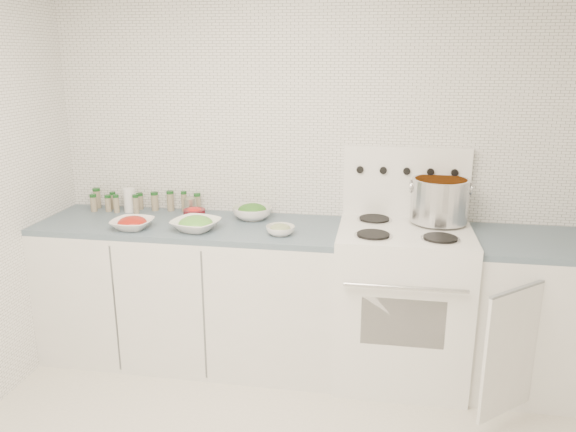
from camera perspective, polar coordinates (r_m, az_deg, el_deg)
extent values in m
cube|color=white|center=(3.55, 4.16, 5.54)|extent=(3.50, 0.02, 2.50)
cube|color=white|center=(3.66, -9.68, -7.73)|extent=(1.85, 0.62, 0.86)
cube|color=#3F555F|center=(3.51, -10.02, -0.98)|extent=(1.85, 0.62, 0.03)
cube|color=white|center=(3.45, 11.40, -8.82)|extent=(0.76, 0.65, 0.92)
cube|color=black|center=(3.15, 11.58, -10.56)|extent=(0.45, 0.01, 0.28)
cylinder|color=silver|center=(3.02, 11.84, -7.16)|extent=(0.65, 0.02, 0.02)
cube|color=white|center=(3.29, 11.84, -1.42)|extent=(0.76, 0.65, 0.01)
cube|color=white|center=(3.52, 11.88, 3.44)|extent=(0.76, 0.06, 0.43)
cylinder|color=silver|center=(3.13, 8.65, -1.95)|extent=(0.21, 0.21, 0.01)
cylinder|color=black|center=(3.13, 8.65, -1.85)|extent=(0.18, 0.18, 0.01)
cylinder|color=silver|center=(3.15, 15.21, -2.24)|extent=(0.21, 0.21, 0.01)
cylinder|color=black|center=(3.15, 15.22, -2.13)|extent=(0.18, 0.18, 0.01)
cylinder|color=silver|center=(3.44, 8.76, -0.34)|extent=(0.21, 0.21, 0.01)
cylinder|color=black|center=(3.43, 8.77, -0.24)|extent=(0.18, 0.18, 0.01)
cylinder|color=silver|center=(3.45, 14.74, -0.61)|extent=(0.21, 0.21, 0.01)
cylinder|color=black|center=(3.45, 14.75, -0.51)|extent=(0.18, 0.18, 0.01)
cylinder|color=black|center=(3.47, 7.33, 4.70)|extent=(0.04, 0.02, 0.04)
cylinder|color=black|center=(3.47, 9.65, 4.60)|extent=(0.04, 0.02, 0.04)
cylinder|color=black|center=(3.47, 11.97, 4.49)|extent=(0.04, 0.02, 0.04)
cylinder|color=black|center=(3.48, 14.28, 4.37)|extent=(0.04, 0.02, 0.04)
cylinder|color=black|center=(3.49, 16.57, 4.25)|extent=(0.04, 0.02, 0.04)
cube|color=white|center=(3.61, 24.73, -9.39)|extent=(0.89, 0.62, 0.86)
cube|color=#3F555F|center=(3.45, 25.59, -2.60)|extent=(0.89, 0.62, 0.03)
cube|color=white|center=(3.16, 21.64, -12.78)|extent=(0.31, 0.28, 0.70)
cylinder|color=silver|center=(3.41, 15.13, 1.57)|extent=(0.33, 0.33, 0.25)
cylinder|color=orange|center=(3.39, 15.27, 3.41)|extent=(0.30, 0.30, 0.03)
torus|color=silver|center=(3.38, 12.34, 2.96)|extent=(0.01, 0.08, 0.08)
torus|color=silver|center=(3.42, 18.08, 2.67)|extent=(0.01, 0.08, 0.08)
imported|color=white|center=(3.45, -15.53, -0.80)|extent=(0.25, 0.25, 0.06)
ellipsoid|color=#B2220F|center=(3.45, -15.54, -0.60)|extent=(0.17, 0.17, 0.08)
imported|color=white|center=(3.34, -9.35, -0.90)|extent=(0.33, 0.33, 0.07)
ellipsoid|color=#429230|center=(3.33, -9.36, -0.68)|extent=(0.19, 0.19, 0.09)
imported|color=white|center=(3.54, -3.65, 0.33)|extent=(0.32, 0.32, 0.08)
ellipsoid|color=#215E1A|center=(3.53, -3.66, 0.66)|extent=(0.18, 0.18, 0.08)
imported|color=white|center=(3.22, -0.78, -1.47)|extent=(0.19, 0.19, 0.05)
ellipsoid|color=#2A461C|center=(3.21, -0.78, -1.23)|extent=(0.12, 0.12, 0.05)
cylinder|color=#5D1018|center=(3.55, -9.48, 0.13)|extent=(0.14, 0.14, 0.07)
ellipsoid|color=red|center=(3.54, -9.50, 0.51)|extent=(0.10, 0.10, 0.05)
cylinder|color=white|center=(3.83, -15.79, 1.57)|extent=(0.10, 0.10, 0.15)
cylinder|color=#9F9886|center=(3.68, -9.90, 0.99)|extent=(0.11, 0.11, 0.11)
cylinder|color=gray|center=(4.00, -18.82, 1.62)|extent=(0.05, 0.05, 0.12)
cylinder|color=#144618|center=(3.98, -18.91, 2.56)|extent=(0.05, 0.05, 0.02)
cylinder|color=gray|center=(3.94, -17.34, 1.40)|extent=(0.04, 0.04, 0.10)
cylinder|color=#144618|center=(3.92, -17.41, 2.21)|extent=(0.04, 0.04, 0.02)
cylinder|color=gray|center=(3.91, -15.92, 1.35)|extent=(0.04, 0.04, 0.09)
cylinder|color=#144618|center=(3.90, -15.97, 2.10)|extent=(0.05, 0.05, 0.02)
cylinder|color=gray|center=(3.88, -14.80, 1.34)|extent=(0.04, 0.04, 0.09)
cylinder|color=#144618|center=(3.87, -14.86, 2.13)|extent=(0.04, 0.04, 0.02)
cylinder|color=gray|center=(3.82, -13.37, 1.33)|extent=(0.05, 0.05, 0.11)
cylinder|color=#144618|center=(3.81, -13.43, 2.24)|extent=(0.05, 0.05, 0.02)
cylinder|color=gray|center=(3.79, -11.85, 1.38)|extent=(0.05, 0.05, 0.12)
cylinder|color=#144618|center=(3.77, -11.90, 2.37)|extent=(0.05, 0.05, 0.02)
cylinder|color=gray|center=(3.75, -10.51, 1.33)|extent=(0.04, 0.04, 0.12)
cylinder|color=#144618|center=(3.74, -10.56, 2.35)|extent=(0.04, 0.04, 0.02)
cylinder|color=gray|center=(3.73, -9.18, 1.22)|extent=(0.04, 0.04, 0.11)
cylinder|color=#144618|center=(3.72, -9.22, 2.15)|extent=(0.04, 0.04, 0.02)
cylinder|color=gray|center=(3.91, -19.13, 1.14)|extent=(0.04, 0.04, 0.10)
cylinder|color=#144618|center=(3.90, -19.21, 1.96)|extent=(0.04, 0.04, 0.02)
cylinder|color=gray|center=(3.88, -17.79, 1.11)|extent=(0.04, 0.04, 0.09)
cylinder|color=#144618|center=(3.87, -17.85, 1.91)|extent=(0.04, 0.04, 0.02)
cylinder|color=gray|center=(3.83, -17.03, 1.08)|extent=(0.04, 0.04, 0.10)
cylinder|color=#144618|center=(3.82, -17.10, 1.95)|extent=(0.04, 0.04, 0.02)
cylinder|color=gray|center=(3.77, -15.18, 1.04)|extent=(0.04, 0.04, 0.11)
cylinder|color=#144618|center=(3.76, -15.25, 1.97)|extent=(0.04, 0.04, 0.02)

